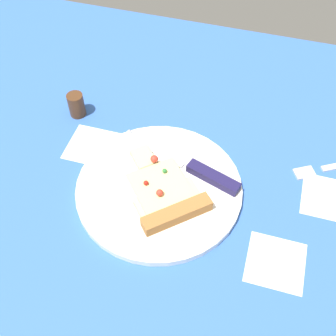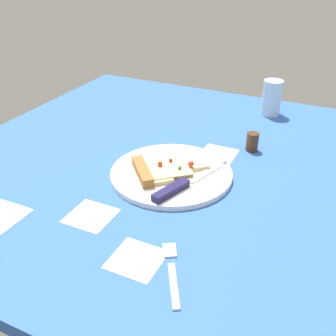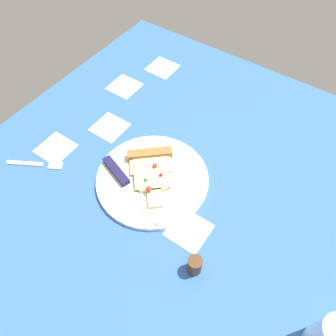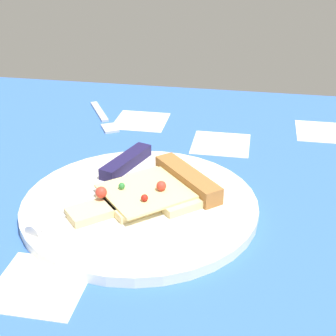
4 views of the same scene
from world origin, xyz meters
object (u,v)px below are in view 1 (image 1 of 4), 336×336
(pizza_slice, at_px, (165,195))
(knife, at_px, (191,166))
(fork, at_px, (330,167))
(plate, at_px, (159,189))
(pepper_shaker, at_px, (76,105))

(pizza_slice, relative_size, knife, 0.78)
(pizza_slice, bearing_deg, fork, -11.92)
(plate, bearing_deg, pizza_slice, -138.22)
(plate, distance_m, pepper_shaker, 0.26)
(pepper_shaker, bearing_deg, fork, -90.37)
(pepper_shaker, bearing_deg, plate, -122.79)
(plate, relative_size, fork, 2.05)
(pizza_slice, bearing_deg, pepper_shaker, 104.14)
(plate, height_order, pizza_slice, pizza_slice)
(plate, height_order, pepper_shaker, pepper_shaker)
(knife, distance_m, pepper_shaker, 0.27)
(plate, relative_size, pizza_slice, 1.60)
(plate, xyz_separation_m, pepper_shaker, (0.14, 0.21, 0.02))
(knife, height_order, pepper_shaker, pepper_shaker)
(plate, xyz_separation_m, pizza_slice, (-0.02, -0.02, 0.01))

